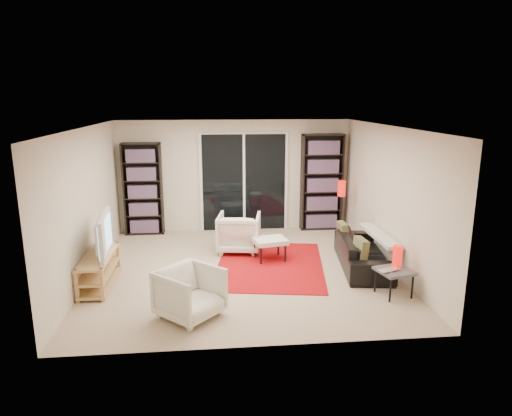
% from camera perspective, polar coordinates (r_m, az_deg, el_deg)
% --- Properties ---
extents(floor, '(5.00, 5.00, 0.00)m').
position_cam_1_polar(floor, '(7.86, -1.61, -7.66)').
color(floor, '#BBA991').
rests_on(floor, ground).
extents(wall_back, '(5.00, 0.02, 2.40)m').
position_cam_1_polar(wall_back, '(9.96, -2.69, 4.05)').
color(wall_back, beige).
rests_on(wall_back, ground).
extents(wall_front, '(5.00, 0.02, 2.40)m').
position_cam_1_polar(wall_front, '(5.11, 0.31, -5.25)').
color(wall_front, beige).
rests_on(wall_front, ground).
extents(wall_left, '(0.02, 5.00, 2.40)m').
position_cam_1_polar(wall_left, '(7.75, -20.43, 0.44)').
color(wall_left, beige).
rests_on(wall_left, ground).
extents(wall_right, '(0.02, 5.00, 2.40)m').
position_cam_1_polar(wall_right, '(8.07, 16.32, 1.25)').
color(wall_right, beige).
rests_on(wall_right, ground).
extents(ceiling, '(5.00, 5.00, 0.02)m').
position_cam_1_polar(ceiling, '(7.34, -1.74, 10.08)').
color(ceiling, white).
rests_on(ceiling, wall_back).
extents(sliding_door, '(1.92, 0.08, 2.16)m').
position_cam_1_polar(sliding_door, '(9.96, -1.52, 3.19)').
color(sliding_door, white).
rests_on(sliding_door, ground).
extents(bookshelf_left, '(0.80, 0.30, 1.95)m').
position_cam_1_polar(bookshelf_left, '(9.93, -13.94, 2.31)').
color(bookshelf_left, black).
rests_on(bookshelf_left, ground).
extents(bookshelf_right, '(0.90, 0.30, 2.10)m').
position_cam_1_polar(bookshelf_right, '(10.10, 8.22, 3.20)').
color(bookshelf_right, black).
rests_on(bookshelf_right, ground).
extents(tv_stand, '(0.41, 1.28, 0.50)m').
position_cam_1_polar(tv_stand, '(7.52, -19.01, -7.29)').
color(tv_stand, tan).
rests_on(tv_stand, floor).
extents(tv, '(0.26, 1.12, 0.64)m').
position_cam_1_polar(tv, '(7.34, -19.19, -3.23)').
color(tv, black).
rests_on(tv, tv_stand).
extents(rug, '(2.19, 2.72, 0.01)m').
position_cam_1_polar(rug, '(8.04, 1.76, -7.11)').
color(rug, '#A80A0F').
rests_on(rug, floor).
extents(sofa, '(0.98, 1.96, 0.55)m').
position_cam_1_polar(sofa, '(8.09, 13.20, -5.34)').
color(sofa, black).
rests_on(sofa, floor).
extents(armchair_back, '(0.90, 0.92, 0.73)m').
position_cam_1_polar(armchair_back, '(8.67, -2.14, -3.07)').
color(armchair_back, silver).
rests_on(armchair_back, floor).
extents(armchair_front, '(1.04, 1.04, 0.68)m').
position_cam_1_polar(armchair_front, '(6.19, -8.25, -10.49)').
color(armchair_front, silver).
rests_on(armchair_front, floor).
extents(ottoman, '(0.65, 0.57, 0.40)m').
position_cam_1_polar(ottoman, '(8.18, 1.77, -4.23)').
color(ottoman, silver).
rests_on(ottoman, floor).
extents(side_table, '(0.57, 0.57, 0.40)m').
position_cam_1_polar(side_table, '(7.06, 16.90, -7.73)').
color(side_table, '#4E4E54').
rests_on(side_table, floor).
extents(laptop, '(0.39, 0.32, 0.03)m').
position_cam_1_polar(laptop, '(6.93, 16.54, -7.59)').
color(laptop, silver).
rests_on(laptop, side_table).
extents(table_lamp, '(0.14, 0.14, 0.33)m').
position_cam_1_polar(table_lamp, '(7.13, 17.26, -5.76)').
color(table_lamp, red).
rests_on(table_lamp, side_table).
extents(floor_lamp, '(0.18, 0.18, 1.20)m').
position_cam_1_polar(floor_lamp, '(9.57, 10.62, 1.59)').
color(floor_lamp, black).
rests_on(floor_lamp, floor).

